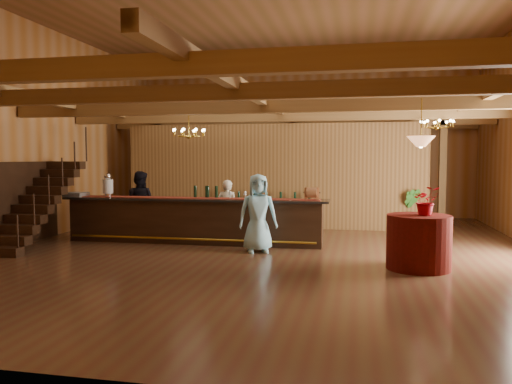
% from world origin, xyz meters
% --- Properties ---
extents(floor, '(14.00, 14.00, 0.00)m').
position_xyz_m(floor, '(0.00, 0.00, 0.00)').
color(floor, brown).
rests_on(floor, ground).
extents(ceiling, '(14.00, 14.00, 0.00)m').
position_xyz_m(ceiling, '(0.00, 0.00, 5.50)').
color(ceiling, brown).
rests_on(ceiling, wall_back).
extents(wall_back, '(12.00, 0.10, 5.50)m').
position_xyz_m(wall_back, '(0.00, 7.00, 2.75)').
color(wall_back, '#A77445').
rests_on(wall_back, floor).
extents(wall_front, '(12.00, 0.10, 5.50)m').
position_xyz_m(wall_front, '(0.00, -7.00, 2.75)').
color(wall_front, '#A77445').
rests_on(wall_front, floor).
extents(wall_left, '(0.10, 14.00, 5.50)m').
position_xyz_m(wall_left, '(-6.00, 0.00, 2.75)').
color(wall_left, '#A77445').
rests_on(wall_left, floor).
extents(beam_grid, '(11.90, 13.90, 0.39)m').
position_xyz_m(beam_grid, '(0.00, 0.51, 3.24)').
color(beam_grid, olive).
rests_on(beam_grid, wall_left).
extents(support_posts, '(9.20, 10.20, 3.20)m').
position_xyz_m(support_posts, '(0.00, -0.50, 1.60)').
color(support_posts, olive).
rests_on(support_posts, floor).
extents(partition_wall, '(9.00, 0.18, 3.10)m').
position_xyz_m(partition_wall, '(-0.50, 3.50, 1.55)').
color(partition_wall, olive).
rests_on(partition_wall, floor).
extents(staircase, '(1.00, 2.80, 2.00)m').
position_xyz_m(staircase, '(-5.45, -0.74, 1.00)').
color(staircase, '#311C11').
rests_on(staircase, floor).
extents(backroom_boxes, '(4.10, 0.60, 1.10)m').
position_xyz_m(backroom_boxes, '(-0.29, 5.50, 0.53)').
color(backroom_boxes, '#311C11').
rests_on(backroom_boxes, floor).
extents(tasting_bar, '(6.64, 0.92, 1.12)m').
position_xyz_m(tasting_bar, '(-1.92, 0.45, 0.56)').
color(tasting_bar, '#311C11').
rests_on(tasting_bar, floor).
extents(beverage_dispenser, '(0.26, 0.26, 0.60)m').
position_xyz_m(beverage_dispenser, '(-4.23, 0.48, 1.39)').
color(beverage_dispenser, silver).
rests_on(beverage_dispenser, tasting_bar).
extents(glass_rack_tray, '(0.50, 0.50, 0.10)m').
position_xyz_m(glass_rack_tray, '(-5.06, 0.36, 1.15)').
color(glass_rack_tray, gray).
rests_on(glass_rack_tray, tasting_bar).
extents(raffle_drum, '(0.34, 0.24, 0.30)m').
position_xyz_m(raffle_drum, '(0.98, 0.42, 1.28)').
color(raffle_drum, brown).
rests_on(raffle_drum, tasting_bar).
extents(bar_bottle_0, '(0.07, 0.07, 0.30)m').
position_xyz_m(bar_bottle_0, '(-1.92, 0.57, 1.25)').
color(bar_bottle_0, black).
rests_on(bar_bottle_0, tasting_bar).
extents(bar_bottle_1, '(0.07, 0.07, 0.30)m').
position_xyz_m(bar_bottle_1, '(-1.63, 0.58, 1.25)').
color(bar_bottle_1, black).
rests_on(bar_bottle_1, tasting_bar).
extents(bar_bottle_2, '(0.07, 0.07, 0.30)m').
position_xyz_m(bar_bottle_2, '(-1.60, 0.58, 1.25)').
color(bar_bottle_2, black).
rests_on(bar_bottle_2, tasting_bar).
extents(bar_bottle_3, '(0.07, 0.07, 0.30)m').
position_xyz_m(bar_bottle_3, '(-1.38, 0.58, 1.25)').
color(bar_bottle_3, black).
rests_on(bar_bottle_3, tasting_bar).
extents(backbar_shelf, '(2.95, 0.91, 0.82)m').
position_xyz_m(backbar_shelf, '(-0.60, 3.16, 0.41)').
color(backbar_shelf, '#311C11').
rests_on(backbar_shelf, floor).
extents(round_table, '(1.19, 1.19, 1.03)m').
position_xyz_m(round_table, '(3.17, -1.49, 0.51)').
color(round_table, '#3A0903').
rests_on(round_table, floor).
extents(chandelier_left, '(0.80, 0.80, 0.65)m').
position_xyz_m(chandelier_left, '(-2.01, 0.38, 2.71)').
color(chandelier_left, gold).
rests_on(chandelier_left, beam_grid).
extents(chandelier_right, '(0.80, 0.80, 0.41)m').
position_xyz_m(chandelier_right, '(3.95, 1.97, 2.94)').
color(chandelier_right, gold).
rests_on(chandelier_right, beam_grid).
extents(pendant_lamp, '(0.52, 0.52, 0.90)m').
position_xyz_m(pendant_lamp, '(3.17, -1.49, 2.40)').
color(pendant_lamp, gold).
rests_on(pendant_lamp, beam_grid).
extents(bartender, '(0.57, 0.39, 1.53)m').
position_xyz_m(bartender, '(-1.25, 1.13, 0.77)').
color(bartender, white).
rests_on(bartender, floor).
extents(staff_second, '(0.85, 0.66, 1.73)m').
position_xyz_m(staff_second, '(-3.72, 1.23, 0.87)').
color(staff_second, black).
rests_on(staff_second, floor).
extents(guest, '(0.98, 0.79, 1.74)m').
position_xyz_m(guest, '(-0.13, -0.44, 0.87)').
color(guest, '#95D4E8').
rests_on(guest, floor).
extents(floor_plant, '(0.72, 0.60, 1.22)m').
position_xyz_m(floor_plant, '(3.47, 3.43, 0.61)').
color(floor_plant, '#2F6F22').
rests_on(floor_plant, floor).
extents(table_flowers, '(0.54, 0.48, 0.54)m').
position_xyz_m(table_flowers, '(3.28, -1.53, 1.30)').
color(table_flowers, '#A10611').
rests_on(table_flowers, round_table).
extents(table_vase, '(0.16, 0.16, 0.28)m').
position_xyz_m(table_vase, '(3.23, -1.39, 1.17)').
color(table_vase, gold).
rests_on(table_vase, round_table).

